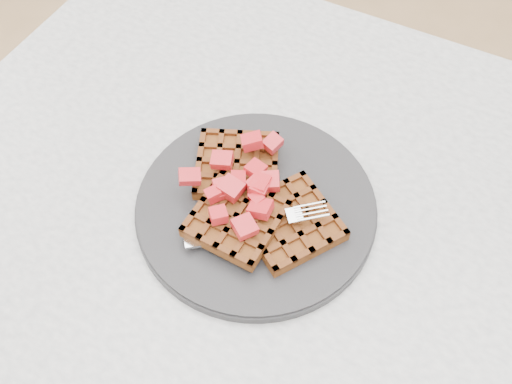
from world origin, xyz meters
TOP-DOWN VIEW (x-y plane):
  - table at (0.00, 0.00)m, footprint 1.20×0.80m
  - plate at (-0.14, -0.02)m, footprint 0.30×0.30m
  - waffles at (-0.13, -0.02)m, footprint 0.23×0.19m
  - strawberry_pile at (-0.14, -0.02)m, footprint 0.15×0.15m
  - fork at (-0.11, -0.05)m, footprint 0.15×0.13m

SIDE VIEW (x-z plane):
  - table at x=0.00m, z-range 0.26..1.01m
  - plate at x=-0.14m, z-range 0.75..0.77m
  - fork at x=-0.11m, z-range 0.77..0.78m
  - waffles at x=-0.13m, z-range 0.76..0.79m
  - strawberry_pile at x=-0.14m, z-range 0.79..0.82m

